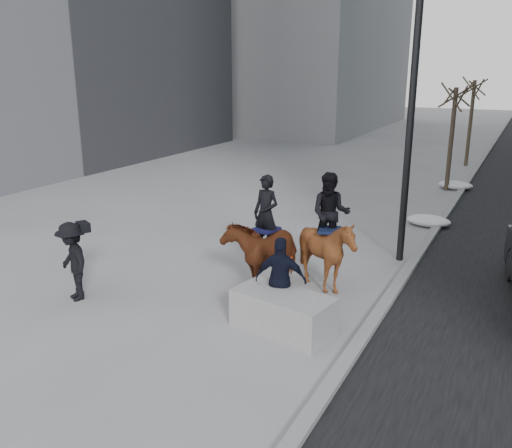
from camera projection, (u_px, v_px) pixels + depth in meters
The scene contains 11 objects.
ground at pixel (231, 304), 11.71m from camera, with size 120.00×120.00×0.00m, color gray.
curb at pixel (447, 211), 18.91m from camera, with size 0.25×90.00×0.12m, color gray.
planter at pixel (283, 312), 10.45m from camera, with size 1.92×0.96×0.77m, color #98979A.
tree_near at pixel (452, 134), 21.74m from camera, with size 1.20×1.20×4.59m, color #3C2D23, non-canonical shape.
tree_far at pixel (471, 119), 27.19m from camera, with size 1.20×1.20×4.74m, color #393022, non-canonical shape.
mounted_left at pixel (263, 246), 12.46m from camera, with size 1.31×2.16×2.61m.
mounted_right at pixel (328, 244), 12.21m from camera, with size 1.77×1.90×2.71m.
feeder at pixel (281, 280), 10.74m from camera, with size 1.10×0.98×1.75m.
camera_crew at pixel (73, 261), 11.74m from camera, with size 1.31×1.10×1.75m.
lamppost at pixel (416, 64), 13.13m from camera, with size 0.25×1.91×9.09m.
snow_piles at pixel (444, 200), 19.98m from camera, with size 1.38×6.90×0.35m.
Camera 1 is at (5.40, -9.30, 4.97)m, focal length 38.00 mm.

